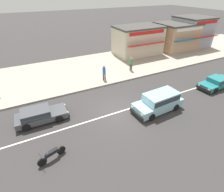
% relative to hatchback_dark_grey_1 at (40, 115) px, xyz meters
% --- Properties ---
extents(ground_plane, '(160.00, 160.00, 0.00)m').
position_rel_hatchback_dark_grey_1_xyz_m(ground_plane, '(6.18, -1.81, -0.59)').
color(ground_plane, '#383535').
extents(lane_centre_stripe, '(50.40, 0.14, 0.01)m').
position_rel_hatchback_dark_grey_1_xyz_m(lane_centre_stripe, '(6.18, -1.81, -0.59)').
color(lane_centre_stripe, silver).
rests_on(lane_centre_stripe, ground).
extents(kerb_strip, '(68.00, 10.00, 0.15)m').
position_rel_hatchback_dark_grey_1_xyz_m(kerb_strip, '(6.18, 7.87, -0.51)').
color(kerb_strip, '#ADA393').
rests_on(kerb_strip, ground).
extents(hatchback_dark_grey_1, '(3.98, 1.84, 1.10)m').
position_rel_hatchback_dark_grey_1_xyz_m(hatchback_dark_grey_1, '(0.00, 0.00, 0.00)').
color(hatchback_dark_grey_1, '#47494F').
rests_on(hatchback_dark_grey_1, ground).
extents(sedan_teal_2, '(4.45, 1.97, 1.06)m').
position_rel_hatchback_dark_grey_1_xyz_m(sedan_teal_2, '(17.37, -2.51, -0.06)').
color(sedan_teal_2, teal).
rests_on(sedan_teal_2, ground).
extents(minivan_pale_blue_4, '(4.51, 2.06, 1.56)m').
position_rel_hatchback_dark_grey_1_xyz_m(minivan_pale_blue_4, '(9.28, -2.99, 0.25)').
color(minivan_pale_blue_4, '#93C6D6').
rests_on(minivan_pale_blue_4, ground).
extents(motorcycle_1, '(1.76, 0.78, 0.80)m').
position_rel_hatchback_dark_grey_1_xyz_m(motorcycle_1, '(0.10, -4.18, -0.17)').
color(motorcycle_1, black).
rests_on(motorcycle_1, ground).
extents(pedestrian_mid_kerb, '(0.34, 0.34, 1.65)m').
position_rel_hatchback_dark_grey_1_xyz_m(pedestrian_mid_kerb, '(7.39, 4.06, 0.52)').
color(pedestrian_mid_kerb, '#333338').
rests_on(pedestrian_mid_kerb, kerb_strip).
extents(pedestrian_by_shop, '(0.34, 0.34, 1.68)m').
position_rel_hatchback_dark_grey_1_xyz_m(pedestrian_by_shop, '(11.44, 4.92, 0.54)').
color(pedestrian_by_shop, '#4C4238').
rests_on(pedestrian_by_shop, kerb_strip).
extents(shopfront_corner_warung, '(5.41, 5.93, 4.77)m').
position_rel_hatchback_dark_grey_1_xyz_m(shopfront_corner_warung, '(26.58, 9.68, 1.95)').
color(shopfront_corner_warung, '#999EA8').
rests_on(shopfront_corner_warung, kerb_strip).
extents(shopfront_mid_block, '(6.32, 5.87, 4.09)m').
position_rel_hatchback_dark_grey_1_xyz_m(shopfront_mid_block, '(22.98, 9.58, 1.61)').
color(shopfront_mid_block, tan).
rests_on(shopfront_mid_block, kerb_strip).
extents(shopfront_far_kios, '(6.95, 5.17, 4.10)m').
position_rel_hatchback_dark_grey_1_xyz_m(shopfront_far_kios, '(15.78, 10.12, 1.62)').
color(shopfront_far_kios, beige).
rests_on(shopfront_far_kios, kerb_strip).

